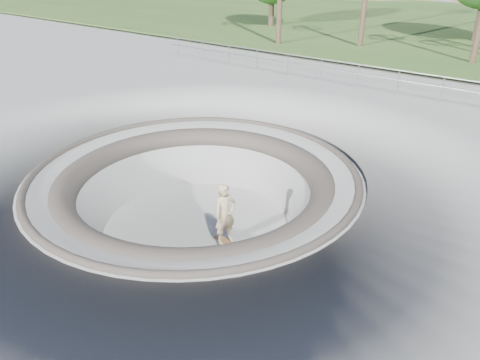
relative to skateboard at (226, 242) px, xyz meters
The scene contains 6 objects.
ground 2.33m from the skateboard, 168.93° to the left, with size 180.00×180.00×0.00m, color #9B9B96.
skate_bowl 1.44m from the skateboard, 168.93° to the left, with size 14.00×14.00×4.10m.
grass_strip 34.37m from the skateboard, 92.36° to the left, with size 180.00×36.00×0.12m.
safety_railing 12.61m from the skateboard, 96.57° to the left, with size 25.00×0.06×1.03m.
skateboard is the anchor object (origin of this frame).
skater 1.00m from the skateboard, 165.96° to the left, with size 0.72×0.47×1.96m, color tan.
Camera 1 is at (8.92, -9.61, 6.36)m, focal length 35.00 mm.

